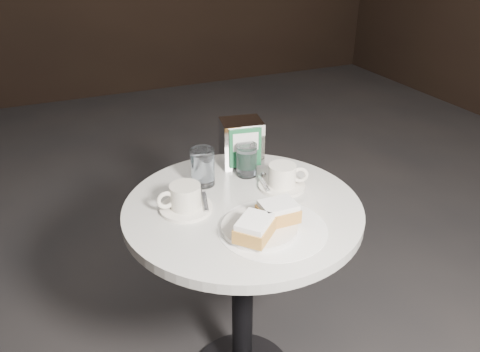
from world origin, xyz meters
name	(u,v)px	position (x,y,z in m)	size (l,w,h in m)	color
cafe_table	(243,258)	(0.00, 0.00, 0.55)	(0.70, 0.70, 0.74)	black
sugar_spill	(272,228)	(0.02, -0.15, 0.75)	(0.30, 0.30, 0.00)	white
beignet_plate	(263,223)	(-0.01, -0.15, 0.77)	(0.27, 0.27, 0.07)	silver
coffee_cup_left	(185,199)	(-0.16, 0.04, 0.78)	(0.16, 0.15, 0.08)	white
coffee_cup_right	(283,178)	(0.16, 0.05, 0.78)	(0.19, 0.19, 0.08)	silver
water_glass_left	(203,167)	(-0.06, 0.16, 0.80)	(0.09, 0.09, 0.12)	white
water_glass_right	(247,160)	(0.09, 0.17, 0.80)	(0.08, 0.08, 0.11)	silver
napkin_dispenser	(241,143)	(0.10, 0.25, 0.82)	(0.15, 0.13, 0.16)	white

